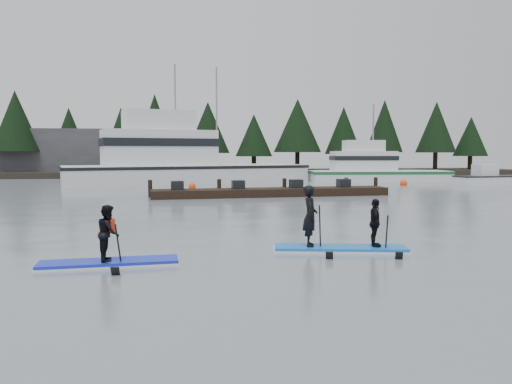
{
  "coord_description": "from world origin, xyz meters",
  "views": [
    {
      "loc": [
        -2.86,
        -12.48,
        2.61
      ],
      "look_at": [
        0.0,
        6.0,
        1.1
      ],
      "focal_mm": 35.0,
      "sensor_mm": 36.0,
      "label": 1
    }
  ],
  "objects": [
    {
      "name": "ground",
      "position": [
        0.0,
        0.0,
        0.0
      ],
      "size": [
        160.0,
        160.0,
        0.0
      ],
      "primitive_type": "plane",
      "color": "gray",
      "rests_on": "ground"
    },
    {
      "name": "far_shore",
      "position": [
        0.0,
        42.0,
        0.3
      ],
      "size": [
        70.0,
        8.0,
        0.6
      ],
      "primitive_type": "cube",
      "color": "#2D281E",
      "rests_on": "ground"
    },
    {
      "name": "treeline",
      "position": [
        0.0,
        42.0,
        0.0
      ],
      "size": [
        60.0,
        4.0,
        8.0
      ],
      "primitive_type": null,
      "color": "black",
      "rests_on": "ground"
    },
    {
      "name": "waterfront_building",
      "position": [
        -14.0,
        44.0,
        2.5
      ],
      "size": [
        18.0,
        6.0,
        5.0
      ],
      "primitive_type": "cube",
      "color": "#4C4C51",
      "rests_on": "ground"
    },
    {
      "name": "fishing_boat_large",
      "position": [
        -2.73,
        30.26,
        0.86
      ],
      "size": [
        20.93,
        10.26,
        11.1
      ],
      "rotation": [
        0.0,
        0.0,
        0.24
      ],
      "color": "white",
      "rests_on": "ground"
    },
    {
      "name": "fishing_boat_medium",
      "position": [
        14.23,
        29.28,
        0.51
      ],
      "size": [
        12.31,
        4.52,
        7.51
      ],
      "rotation": [
        0.0,
        0.0,
        -0.09
      ],
      "color": "white",
      "rests_on": "ground"
    },
    {
      "name": "skiff",
      "position": [
        21.65,
        23.22,
        0.37
      ],
      "size": [
        6.55,
        2.56,
        0.75
      ],
      "primitive_type": "cube",
      "rotation": [
        0.0,
        0.0,
        0.1
      ],
      "color": "white",
      "rests_on": "ground"
    },
    {
      "name": "floating_dock",
      "position": [
        2.52,
        16.29,
        0.23
      ],
      "size": [
        14.08,
        2.7,
        0.47
      ],
      "primitive_type": "cube",
      "rotation": [
        0.0,
        0.0,
        0.06
      ],
      "color": "black",
      "rests_on": "ground"
    },
    {
      "name": "buoy_b",
      "position": [
        -1.94,
        23.15,
        0.0
      ],
      "size": [
        0.52,
        0.52,
        0.52
      ],
      "primitive_type": "sphere",
      "color": "#FF420C",
      "rests_on": "ground"
    },
    {
      "name": "buoy_c",
      "position": [
        14.44,
        24.05,
        0.0
      ],
      "size": [
        0.58,
        0.58,
        0.58
      ],
      "primitive_type": "sphere",
      "color": "#FF420C",
      "rests_on": "ground"
    },
    {
      "name": "paddleboard_solo",
      "position": [
        -4.48,
        -0.79,
        0.48
      ],
      "size": [
        3.17,
        1.13,
        1.85
      ],
      "rotation": [
        0.0,
        0.0,
        0.07
      ],
      "color": "#1628D3",
      "rests_on": "ground"
    },
    {
      "name": "paddleboard_duo",
      "position": [
        1.3,
        0.03,
        0.58
      ],
      "size": [
        3.54,
        1.61,
        2.18
      ],
      "rotation": [
        0.0,
        0.0,
        -0.2
      ],
      "color": "blue",
      "rests_on": "ground"
    }
  ]
}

